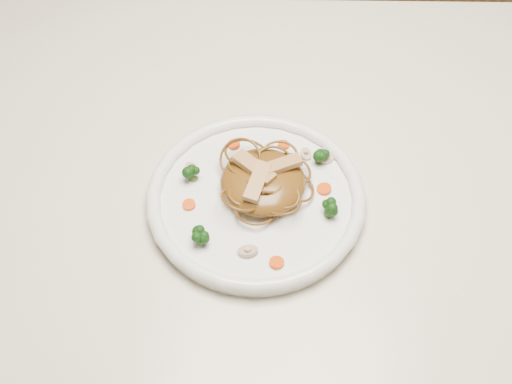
{
  "coord_description": "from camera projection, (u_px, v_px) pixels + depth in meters",
  "views": [
    {
      "loc": [
        -0.05,
        -0.65,
        1.55
      ],
      "look_at": [
        -0.06,
        -0.06,
        0.78
      ],
      "focal_mm": 49.75,
      "sensor_mm": 36.0,
      "label": 1
    }
  ],
  "objects": [
    {
      "name": "table",
      "position": [
        298.0,
        213.0,
        1.11
      ],
      "size": [
        1.2,
        0.8,
        0.75
      ],
      "color": "beige",
      "rests_on": "ground"
    },
    {
      "name": "chicken_a",
      "position": [
        280.0,
        165.0,
        0.97
      ],
      "size": [
        0.06,
        0.04,
        0.01
      ],
      "primitive_type": "cube",
      "rotation": [
        0.0,
        0.0,
        0.42
      ],
      "color": "tan",
      "rests_on": "noodle_mound"
    },
    {
      "name": "carrot_2",
      "position": [
        324.0,
        189.0,
        0.99
      ],
      "size": [
        0.02,
        0.02,
        0.0
      ],
      "primitive_type": "cylinder",
      "rotation": [
        0.0,
        0.0,
        0.02
      ],
      "color": "#EB3608",
      "rests_on": "plate"
    },
    {
      "name": "carrot_4",
      "position": [
        277.0,
        263.0,
        0.92
      ],
      "size": [
        0.02,
        0.02,
        0.0
      ],
      "primitive_type": "cylinder",
      "rotation": [
        0.0,
        0.0,
        0.21
      ],
      "color": "#EB3608",
      "rests_on": "plate"
    },
    {
      "name": "carrot_0",
      "position": [
        284.0,
        145.0,
        1.04
      ],
      "size": [
        0.02,
        0.02,
        0.0
      ],
      "primitive_type": "cylinder",
      "rotation": [
        0.0,
        0.0,
        0.02
      ],
      "color": "#EB3608",
      "rests_on": "plate"
    },
    {
      "name": "mushroom_1",
      "position": [
        327.0,
        158.0,
        1.02
      ],
      "size": [
        0.03,
        0.03,
        0.01
      ],
      "primitive_type": "cylinder",
      "rotation": [
        0.0,
        0.0,
        0.93
      ],
      "color": "beige",
      "rests_on": "plate"
    },
    {
      "name": "chicken_b",
      "position": [
        254.0,
        167.0,
        0.97
      ],
      "size": [
        0.06,
        0.06,
        0.01
      ],
      "primitive_type": "cube",
      "rotation": [
        0.0,
        0.0,
        2.42
      ],
      "color": "tan",
      "rests_on": "noodle_mound"
    },
    {
      "name": "mushroom_3",
      "position": [
        306.0,
        154.0,
        1.03
      ],
      "size": [
        0.03,
        0.03,
        0.01
      ],
      "primitive_type": "cylinder",
      "rotation": [
        0.0,
        0.0,
        1.9
      ],
      "color": "beige",
      "rests_on": "plate"
    },
    {
      "name": "broccoli_0",
      "position": [
        321.0,
        154.0,
        1.01
      ],
      "size": [
        0.03,
        0.03,
        0.03
      ],
      "primitive_type": null,
      "rotation": [
        0.0,
        0.0,
        0.0
      ],
      "color": "#0E3C0C",
      "rests_on": "plate"
    },
    {
      "name": "broccoli_2",
      "position": [
        201.0,
        235.0,
        0.93
      ],
      "size": [
        0.03,
        0.03,
        0.03
      ],
      "primitive_type": null,
      "rotation": [
        0.0,
        0.0,
        -0.06
      ],
      "color": "#0E3C0C",
      "rests_on": "plate"
    },
    {
      "name": "carrot_3",
      "position": [
        234.0,
        144.0,
        1.04
      ],
      "size": [
        0.02,
        0.02,
        0.0
      ],
      "primitive_type": "cylinder",
      "rotation": [
        0.0,
        0.0,
        0.2
      ],
      "color": "#EB3608",
      "rests_on": "plate"
    },
    {
      "name": "noodle_mound",
      "position": [
        263.0,
        182.0,
        0.98
      ],
      "size": [
        0.16,
        0.16,
        0.04
      ],
      "primitive_type": "ellipsoid",
      "rotation": [
        0.0,
        0.0,
        0.42
      ],
      "color": "#5C3811",
      "rests_on": "plate"
    },
    {
      "name": "mushroom_0",
      "position": [
        248.0,
        251.0,
        0.93
      ],
      "size": [
        0.03,
        0.03,
        0.01
      ],
      "primitive_type": "cylinder",
      "rotation": [
        0.0,
        0.0,
        0.15
      ],
      "color": "beige",
      "rests_on": "plate"
    },
    {
      "name": "broccoli_3",
      "position": [
        329.0,
        208.0,
        0.95
      ],
      "size": [
        0.03,
        0.03,
        0.03
      ],
      "primitive_type": null,
      "rotation": [
        0.0,
        0.0,
        0.15
      ],
      "color": "#0E3C0C",
      "rests_on": "plate"
    },
    {
      "name": "chicken_c",
      "position": [
        257.0,
        181.0,
        0.95
      ],
      "size": [
        0.04,
        0.07,
        0.01
      ],
      "primitive_type": "cube",
      "rotation": [
        0.0,
        0.0,
        4.41
      ],
      "color": "tan",
      "rests_on": "noodle_mound"
    },
    {
      "name": "ground",
      "position": [
        285.0,
        378.0,
        1.63
      ],
      "size": [
        4.0,
        4.0,
        0.0
      ],
      "primitive_type": "plane",
      "color": "brown",
      "rests_on": "ground"
    },
    {
      "name": "mushroom_2",
      "position": [
        191.0,
        168.0,
        1.01
      ],
      "size": [
        0.03,
        0.03,
        0.01
      ],
      "primitive_type": "cylinder",
      "rotation": [
        0.0,
        0.0,
        -0.72
      ],
      "color": "beige",
      "rests_on": "plate"
    },
    {
      "name": "plate",
      "position": [
        256.0,
        202.0,
        0.99
      ],
      "size": [
        0.39,
        0.39,
        0.02
      ],
      "primitive_type": "cylinder",
      "rotation": [
        0.0,
        0.0,
        0.34
      ],
      "color": "white",
      "rests_on": "table"
    },
    {
      "name": "carrot_1",
      "position": [
        189.0,
        205.0,
        0.97
      ],
      "size": [
        0.02,
        0.02,
        0.0
      ],
      "primitive_type": "cylinder",
      "rotation": [
        0.0,
        0.0,
        0.34
      ],
      "color": "#EB3608",
      "rests_on": "plate"
    },
    {
      "name": "broccoli_1",
      "position": [
        193.0,
        172.0,
        0.99
      ],
      "size": [
        0.03,
        0.03,
        0.03
      ],
      "primitive_type": null,
      "rotation": [
        0.0,
        0.0,
        0.27
      ],
      "color": "#0E3C0C",
      "rests_on": "plate"
    }
  ]
}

